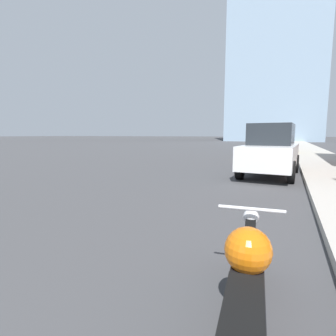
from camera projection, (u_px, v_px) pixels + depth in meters
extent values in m
cube|color=#B2ADA3|center=(304.00, 146.00, 32.74)|extent=(2.60, 240.00, 0.15)
cube|color=#8CA5BC|center=(280.00, 2.00, 59.79)|extent=(19.87, 19.87, 63.04)
cylinder|color=black|center=(250.00, 250.00, 2.69)|extent=(0.16, 0.68, 0.67)
cube|color=black|center=(244.00, 314.00, 1.70)|extent=(0.39, 1.61, 0.33)
sphere|color=orange|center=(248.00, 250.00, 1.97)|extent=(0.35, 0.35, 0.35)
cube|color=black|center=(243.00, 318.00, 1.36)|extent=(0.29, 0.75, 0.10)
sphere|color=silver|center=(251.00, 217.00, 2.68)|extent=(0.16, 0.16, 0.16)
cylinder|color=silver|center=(251.00, 209.00, 2.52)|extent=(0.62, 0.10, 0.04)
cube|color=silver|center=(271.00, 156.00, 9.58)|extent=(1.95, 4.37, 0.78)
cube|color=#23282D|center=(272.00, 134.00, 9.48)|extent=(1.55, 2.14, 0.75)
cylinder|color=black|center=(255.00, 162.00, 11.16)|extent=(0.25, 0.72, 0.71)
cylinder|color=black|center=(296.00, 164.00, 10.41)|extent=(0.25, 0.72, 0.71)
cylinder|color=black|center=(240.00, 169.00, 8.85)|extent=(0.25, 0.72, 0.71)
cylinder|color=black|center=(292.00, 172.00, 8.10)|extent=(0.25, 0.72, 0.71)
cube|color=gold|center=(279.00, 145.00, 20.80)|extent=(2.28, 4.52, 0.64)
cube|color=#23282D|center=(279.00, 136.00, 20.71)|extent=(1.79, 2.23, 0.76)
cylinder|color=black|center=(269.00, 148.00, 22.45)|extent=(0.26, 0.73, 0.72)
cylinder|color=black|center=(293.00, 149.00, 21.57)|extent=(0.26, 0.73, 0.72)
cylinder|color=black|center=(264.00, 150.00, 20.12)|extent=(0.26, 0.73, 0.72)
cylinder|color=black|center=(289.00, 150.00, 19.23)|extent=(0.26, 0.73, 0.72)
cube|color=black|center=(280.00, 141.00, 31.76)|extent=(2.17, 4.58, 0.80)
cube|color=#23282D|center=(280.00, 135.00, 31.67)|extent=(1.72, 2.25, 0.74)
cylinder|color=black|center=(274.00, 144.00, 33.43)|extent=(0.25, 0.65, 0.64)
cylinder|color=black|center=(289.00, 144.00, 32.60)|extent=(0.25, 0.65, 0.64)
cylinder|color=black|center=(271.00, 145.00, 31.03)|extent=(0.25, 0.65, 0.64)
cylinder|color=black|center=(287.00, 145.00, 30.20)|extent=(0.25, 0.65, 0.64)
cube|color=#1E3899|center=(283.00, 140.00, 41.87)|extent=(1.90, 4.01, 0.64)
cube|color=#23282D|center=(283.00, 136.00, 41.80)|extent=(1.57, 1.94, 0.59)
cylinder|color=black|center=(277.00, 142.00, 43.36)|extent=(0.22, 0.62, 0.62)
cylinder|color=black|center=(289.00, 142.00, 42.71)|extent=(0.22, 0.62, 0.62)
cylinder|color=black|center=(277.00, 142.00, 41.12)|extent=(0.22, 0.62, 0.62)
cylinder|color=black|center=(289.00, 142.00, 40.47)|extent=(0.22, 0.62, 0.62)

